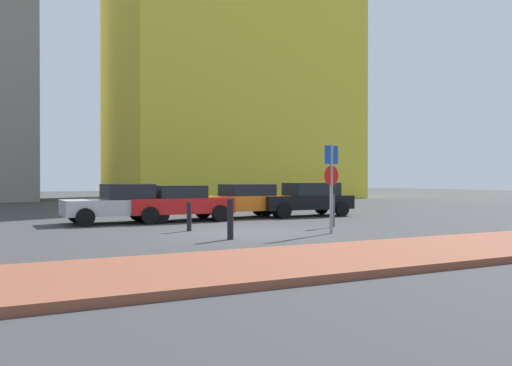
# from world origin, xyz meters

# --- Properties ---
(ground_plane) EXTENTS (120.00, 120.00, 0.00)m
(ground_plane) POSITION_xyz_m (0.00, 0.00, 0.00)
(ground_plane) COLOR #38383A
(sidewalk_brick) EXTENTS (40.00, 3.36, 0.14)m
(sidewalk_brick) POSITION_xyz_m (0.00, -5.93, 0.07)
(sidewalk_brick) COLOR brown
(sidewalk_brick) RESTS_ON ground
(parked_car_silver) EXTENTS (3.96, 2.13, 1.45)m
(parked_car_silver) POSITION_xyz_m (-2.60, 5.15, 0.74)
(parked_car_silver) COLOR #B7BABF
(parked_car_silver) RESTS_ON ground
(parked_car_red) EXTENTS (4.02, 2.04, 1.39)m
(parked_car_red) POSITION_xyz_m (-0.40, 5.01, 0.73)
(parked_car_red) COLOR red
(parked_car_red) RESTS_ON ground
(parked_car_orange) EXTENTS (4.00, 2.06, 1.42)m
(parked_car_orange) POSITION_xyz_m (2.62, 5.54, 0.75)
(parked_car_orange) COLOR orange
(parked_car_orange) RESTS_ON ground
(parked_car_black) EXTENTS (4.29, 1.99, 1.47)m
(parked_car_black) POSITION_xyz_m (5.52, 5.14, 0.77)
(parked_car_black) COLOR black
(parked_car_black) RESTS_ON ground
(parking_sign_post) EXTENTS (0.59, 0.17, 2.67)m
(parking_sign_post) POSITION_xyz_m (2.27, -1.42, 1.67)
(parking_sign_post) COLOR gray
(parking_sign_post) RESTS_ON ground
(parking_meter) EXTENTS (0.18, 0.14, 1.42)m
(parking_meter) POSITION_xyz_m (3.57, 0.29, 0.92)
(parking_meter) COLOR #4C4C51
(parking_meter) RESTS_ON ground
(traffic_bollard_near) EXTENTS (0.15, 0.15, 0.92)m
(traffic_bollard_near) POSITION_xyz_m (-1.31, 1.20, 0.46)
(traffic_bollard_near) COLOR black
(traffic_bollard_near) RESTS_ON ground
(traffic_bollard_mid) EXTENTS (0.17, 0.17, 1.10)m
(traffic_bollard_mid) POSITION_xyz_m (-1.08, -1.49, 0.55)
(traffic_bollard_mid) COLOR black
(traffic_bollard_mid) RESTS_ON ground
(building_colorful_midrise) EXTENTS (19.60, 14.80, 28.80)m
(building_colorful_midrise) POSITION_xyz_m (11.94, 28.37, 14.40)
(building_colorful_midrise) COLOR gold
(building_colorful_midrise) RESTS_ON ground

